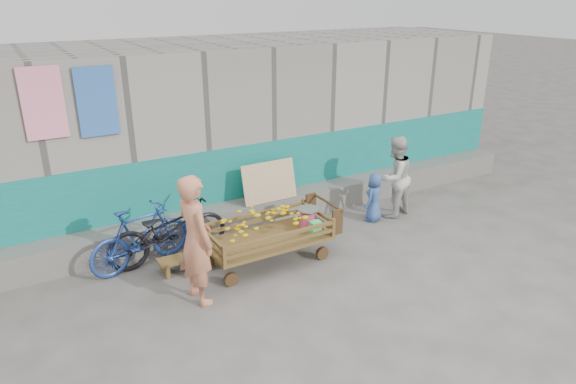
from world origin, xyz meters
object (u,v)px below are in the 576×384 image
banana_cart (266,228)px  bench (190,259)px  bicycle_dark (168,230)px  woman (395,177)px  child (374,197)px  vendor_man (196,240)px  bicycle_blue (141,237)px

banana_cart → bench: size_ratio=2.14×
bench → bicycle_dark: bearing=110.8°
banana_cart → woman: size_ratio=1.35×
woman → child: size_ratio=1.69×
banana_cart → vendor_man: (-1.24, -0.43, 0.31)m
banana_cart → woman: woman is taller
banana_cart → bicycle_dark: size_ratio=1.07×
woman → bench: bearing=-13.2°
banana_cart → child: 2.44m
bench → child: 3.48m
woman → bicycle_blue: bearing=-18.8°
banana_cart → bicycle_dark: (-1.24, 0.84, -0.09)m
bench → vendor_man: 1.11m
woman → bicycle_dark: size_ratio=0.79×
banana_cart → bicycle_blue: (-1.65, 0.84, -0.10)m
vendor_man → bicycle_blue: 1.39m
banana_cart → woman: 2.89m
bicycle_dark → bicycle_blue: size_ratio=1.17×
bench → child: size_ratio=1.06×
child → bicycle_blue: (-4.06, 0.43, 0.04)m
child → bicycle_blue: bicycle_blue is taller
woman → bicycle_dark: woman is taller
child → bicycle_dark: 3.67m
bicycle_blue → banana_cart: bearing=-130.4°
bench → child: (3.47, 0.01, 0.27)m
woman → bicycle_dark: bearing=-19.3°
vendor_man → bicycle_blue: bearing=10.2°
bench → bicycle_blue: bicycle_blue is taller
bench → woman: woman is taller
banana_cart → vendor_man: bearing=-161.0°
bench → bicycle_blue: 0.79m
banana_cart → bicycle_dark: bearing=145.8°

